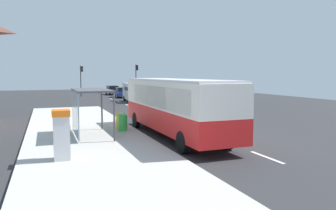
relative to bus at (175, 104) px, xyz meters
name	(u,v)px	position (x,y,z in m)	size (l,w,h in m)	color
ground_plane	(137,110)	(1.71, 14.39, -1.86)	(56.00, 92.00, 0.04)	#2D2D30
sidewalk_platform	(84,133)	(-4.69, 2.39, -1.75)	(6.20, 30.00, 0.18)	beige
lane_stripe_seg_0	(267,157)	(1.96, -5.61, -1.84)	(0.16, 2.20, 0.01)	silver
lane_stripe_seg_1	(211,136)	(1.96, -0.61, -1.84)	(0.16, 2.20, 0.01)	silver
lane_stripe_seg_2	(178,124)	(1.96, 4.39, -1.84)	(0.16, 2.20, 0.01)	silver
lane_stripe_seg_3	(156,116)	(1.96, 9.39, -1.84)	(0.16, 2.20, 0.01)	silver
lane_stripe_seg_4	(140,110)	(1.96, 14.39, -1.84)	(0.16, 2.20, 0.01)	silver
lane_stripe_seg_5	(128,105)	(1.96, 19.39, -1.84)	(0.16, 2.20, 0.01)	silver
lane_stripe_seg_6	(119,102)	(1.96, 24.39, -1.84)	(0.16, 2.20, 0.01)	silver
lane_stripe_seg_7	(111,99)	(1.96, 29.39, -1.84)	(0.16, 2.20, 0.01)	silver
bus	(175,104)	(0.00, 0.00, 0.00)	(2.66, 11.04, 3.21)	red
white_van	(135,91)	(3.91, 23.48, -0.50)	(2.12, 5.24, 2.30)	silver
sedan_near	(122,92)	(4.01, 31.59, -1.05)	(2.00, 4.48, 1.52)	navy
sedan_far	(113,90)	(4.01, 39.03, -1.05)	(1.91, 4.43, 1.52)	black
ticket_machine	(61,134)	(-6.14, -3.69, -0.67)	(0.66, 0.76, 1.94)	silver
recycling_bin_green	(123,123)	(-2.49, 1.93, -1.19)	(0.52, 0.52, 0.95)	green
recycling_bin_yellow	(120,121)	(-2.49, 2.63, -1.19)	(0.52, 0.52, 0.95)	yellow
traffic_light_near_side	(137,75)	(7.21, 35.25, 1.49)	(0.49, 0.28, 5.01)	#2D2D2D
traffic_light_far_side	(81,76)	(-1.39, 36.05, 1.34)	(0.49, 0.28, 4.76)	#2D2D2D
bus_shelter	(85,100)	(-4.70, 1.00, 0.25)	(1.80, 4.00, 2.50)	#4C4C51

